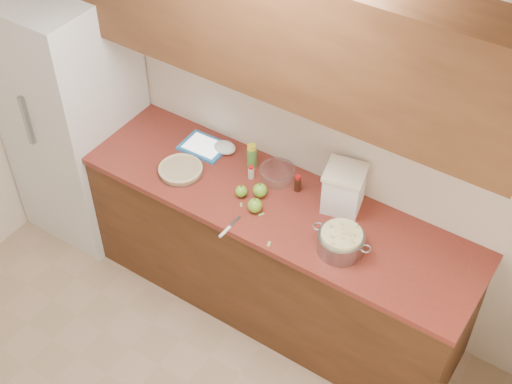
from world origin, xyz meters
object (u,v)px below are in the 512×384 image
Objects in this scene: colander at (341,242)px; tablet at (204,147)px; pie at (181,170)px; flour_canister at (344,188)px.

tablet is (-1.11, 0.27, -0.05)m from colander.
flour_canister is (0.93, 0.28, 0.11)m from pie.
colander reaches higher than tablet.
pie is 1.09m from colander.
flour_canister is 0.96m from tablet.
tablet is at bearing -178.65° from flour_canister.
flour_canister reaches higher than colander.
flour_canister is at bearing 16.82° from pie.
tablet is (-0.95, -0.02, -0.13)m from flour_canister.
flour_canister is 0.96× the size of tablet.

